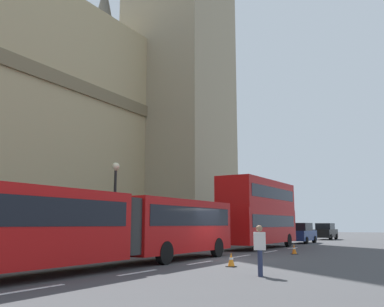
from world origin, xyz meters
TOP-DOWN VIEW (x-y plane):
  - ground_plane at (0.00, 0.00)m, footprint 160.00×160.00m
  - lane_centre_marking at (-2.13, 0.00)m, footprint 29.80×0.16m
  - articulated_bus at (-5.80, 1.99)m, footprint 16.93×2.54m
  - double_decker_bus at (10.27, 2.00)m, footprint 9.65×2.54m
  - sedan_lead at (20.04, 1.75)m, footprint 4.40×1.86m
  - sedan_trailing at (30.83, 1.99)m, footprint 4.40×1.86m
  - traffic_cone_west at (-3.12, -2.00)m, footprint 0.36×0.36m
  - traffic_cone_middle at (5.47, -2.02)m, footprint 0.36×0.36m
  - street_lamp at (-0.60, 6.50)m, footprint 0.44×0.44m
  - pedestrian_near_cones at (-5.52, -4.21)m, footprint 0.38×0.46m

SIDE VIEW (x-z plane):
  - ground_plane at x=0.00m, z-range 0.00..0.00m
  - lane_centre_marking at x=-2.13m, z-range 0.00..0.01m
  - traffic_cone_west at x=-3.12m, z-range -0.01..0.57m
  - traffic_cone_middle at x=5.47m, z-range -0.01..0.57m
  - pedestrian_near_cones at x=-5.52m, z-range 0.07..1.76m
  - sedan_lead at x=20.04m, z-range -0.01..1.84m
  - sedan_trailing at x=30.83m, z-range -0.01..1.84m
  - articulated_bus at x=-5.80m, z-range 0.30..3.20m
  - double_decker_bus at x=10.27m, z-range 0.26..5.16m
  - street_lamp at x=-0.60m, z-range 0.42..5.69m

